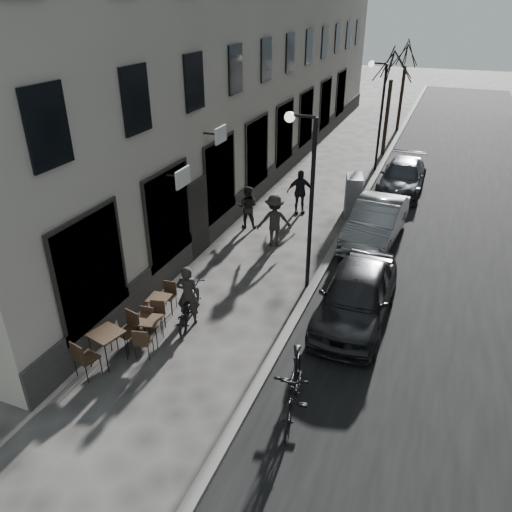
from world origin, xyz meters
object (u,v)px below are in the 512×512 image
Objects in this scene: bistro_set_a at (108,344)px; utility_cabinet at (353,196)px; sign_board at (107,323)px; car_far at (402,177)px; streetlamp_near at (306,186)px; streetlamp_far at (379,105)px; pedestrian_mid at (275,220)px; pedestrian_far at (300,192)px; moped at (293,387)px; tree_far at (407,53)px; pedestrian_near at (247,207)px; car_near at (356,295)px; bistro_set_c at (160,306)px; tree_near at (393,64)px; bistro_set_b at (150,329)px; car_mid at (376,222)px; bicycle at (189,305)px.

utility_cabinet reaches higher than bistro_set_a.
car_far is (5.57, 13.74, 0.24)m from sign_board.
streetlamp_near is 4.99× the size of sign_board.
streetlamp_far is 3.94m from car_far.
pedestrian_mid is (1.52, 7.33, 0.42)m from bistro_set_a.
moped is at bearing -101.89° from pedestrian_far.
utility_cabinet is (0.20, -15.10, -3.85)m from tree_far.
pedestrian_near is 0.36× the size of car_near.
pedestrian_near is (-0.13, 6.46, 0.38)m from bistro_set_c.
tree_near is 20.43m from moped.
tree_near is 1.30× the size of car_near.
streetlamp_far is 7.18m from pedestrian_far.
streetlamp_far is 17.52m from bistro_set_a.
pedestrian_mid reaches higher than sign_board.
sign_board is 0.55× the size of pedestrian_mid.
pedestrian_far reaches higher than utility_cabinet.
pedestrian_far is (-1.75, 5.42, -2.28)m from streetlamp_near.
streetlamp_near is 3.13× the size of utility_cabinet.
bistro_set_c is (-0.32, 0.98, -0.01)m from bistro_set_b.
pedestrian_far is at bearing -134.49° from pedestrian_near.
tree_near is 1.30× the size of car_mid.
car_near reaches higher than bistro_set_b.
streetlamp_near reaches higher than pedestrian_near.
car_near reaches higher than bicycle.
pedestrian_near is at bearing -60.85° from pedestrian_mid.
bistro_set_c is 0.85× the size of utility_cabinet.
car_near is (1.55, -7.04, -0.07)m from utility_cabinet.
car_near is at bearing -82.10° from streetlamp_far.
bicycle is at bearing -95.50° from tree_far.
tree_near is at bearing 94.64° from bistro_set_a.
car_near reaches higher than car_far.
bistro_set_b is 0.78× the size of pedestrian_mid.
bistro_set_b is 1.41× the size of sign_board.
bicycle is (0.78, 0.18, 0.10)m from bistro_set_c.
tree_far is 22.56m from car_near.
bistro_set_a is (-3.22, -17.02, -2.66)m from streetlamp_far.
pedestrian_near is (0.07, 8.42, 0.29)m from bistro_set_a.
car_near is (5.66, 3.09, 0.34)m from sign_board.
bicycle reaches higher than bistro_set_c.
streetlamp_near reaches higher than car_mid.
bistro_set_b is 14.25m from car_far.
moped is at bearing -27.28° from bistro_set_b.
bicycle is (1.61, 1.35, 0.10)m from sign_board.
car_far is at bearing 54.32° from utility_cabinet.
pedestrian_near is 0.36× the size of car_mid.
utility_cabinet is at bearing 125.63° from car_mid.
tree_far is (0.07, 9.00, 1.50)m from streetlamp_far.
moped is (4.33, -1.94, 0.29)m from bistro_set_c.
tree_far is 16.13m from pedestrian_far.
streetlamp_near is 1.16× the size of car_near.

